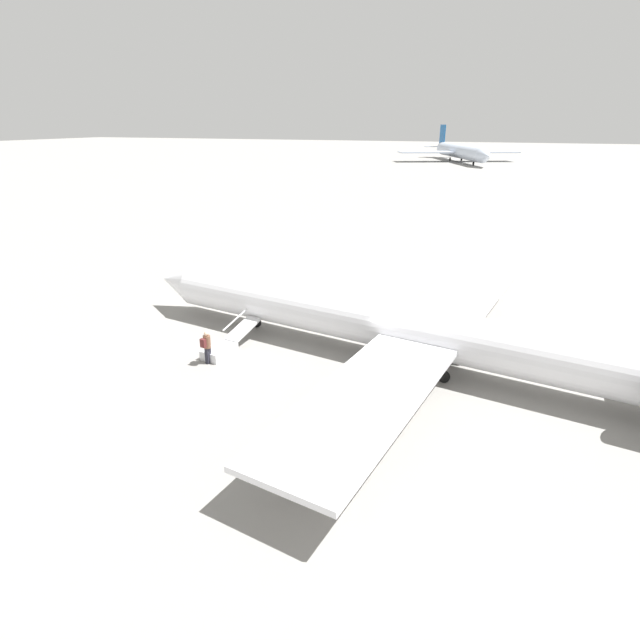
{
  "coord_description": "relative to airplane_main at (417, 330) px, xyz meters",
  "views": [
    {
      "loc": [
        -4.44,
        22.87,
        11.39
      ],
      "look_at": [
        4.18,
        0.1,
        1.67
      ],
      "focal_mm": 28.0,
      "sensor_mm": 36.0,
      "label": 1
    }
  ],
  "objects": [
    {
      "name": "ground_plane",
      "position": [
        0.92,
        -0.15,
        -1.87
      ],
      "size": [
        600.0,
        600.0,
        0.0
      ],
      "primitive_type": "plane",
      "color": "gray"
    },
    {
      "name": "airplane_main",
      "position": [
        0.0,
        0.0,
        0.0
      ],
      "size": [
        33.1,
        25.7,
        6.29
      ],
      "rotation": [
        0.0,
        0.0,
        -0.16
      ],
      "color": "silver",
      "rests_on": "ground"
    },
    {
      "name": "airplane_far_center",
      "position": [
        13.13,
        -139.42,
        1.22
      ],
      "size": [
        35.36,
        45.01,
        10.38
      ],
      "rotation": [
        0.0,
        0.0,
        1.98
      ],
      "color": "silver",
      "rests_on": "ground"
    },
    {
      "name": "boarding_stairs",
      "position": [
        9.64,
        2.21,
        -1.51
      ],
      "size": [
        1.63,
        4.12,
        1.61
      ],
      "rotation": [
        0.0,
        0.0,
        -1.73
      ],
      "color": "silver",
      "rests_on": "ground"
    },
    {
      "name": "passenger",
      "position": [
        9.78,
        3.56,
        -0.87
      ],
      "size": [
        0.38,
        0.56,
        1.74
      ],
      "rotation": [
        0.0,
        0.0,
        -1.73
      ],
      "color": "#23232D",
      "rests_on": "ground"
    }
  ]
}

